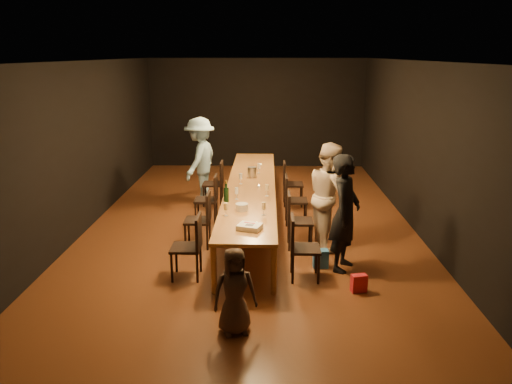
{
  "coord_description": "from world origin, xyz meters",
  "views": [
    {
      "loc": [
        0.31,
        -9.0,
        3.13
      ],
      "look_at": [
        0.13,
        -1.38,
        1.0
      ],
      "focal_mm": 35.0,
      "sensor_mm": 36.0,
      "label": 1
    }
  ],
  "objects_px": {
    "chair_left_0": "(186,247)",
    "chair_left_3": "(213,183)",
    "table": "(251,187)",
    "chair_right_0": "(305,248)",
    "chair_left_1": "(197,220)",
    "chair_left_2": "(206,199)",
    "man_blue": "(200,160)",
    "child": "(235,291)",
    "birthday_cake": "(250,227)",
    "woman_birthday": "(345,213)",
    "woman_tan": "(330,196)",
    "ice_bucket": "(252,172)",
    "champagne_bottle": "(226,191)",
    "chair_right_1": "(300,221)",
    "chair_right_3": "(293,184)",
    "plate_stack": "(242,207)",
    "chair_right_2": "(296,200)"
  },
  "relations": [
    {
      "from": "table",
      "to": "ice_bucket",
      "type": "bearing_deg",
      "value": 89.96
    },
    {
      "from": "chair_left_2",
      "to": "plate_stack",
      "type": "distance_m",
      "value": 1.78
    },
    {
      "from": "table",
      "to": "chair_right_1",
      "type": "relative_size",
      "value": 6.45
    },
    {
      "from": "chair_left_2",
      "to": "child",
      "type": "xyz_separation_m",
      "value": [
        0.79,
        -3.85,
        0.05
      ]
    },
    {
      "from": "chair_left_1",
      "to": "chair_left_2",
      "type": "relative_size",
      "value": 1.0
    },
    {
      "from": "chair_left_1",
      "to": "ice_bucket",
      "type": "xyz_separation_m",
      "value": [
        0.85,
        1.83,
        0.38
      ]
    },
    {
      "from": "chair_right_2",
      "to": "woman_tan",
      "type": "bearing_deg",
      "value": 22.95
    },
    {
      "from": "table",
      "to": "chair_left_2",
      "type": "height_order",
      "value": "chair_left_2"
    },
    {
      "from": "birthday_cake",
      "to": "chair_right_1",
      "type": "bearing_deg",
      "value": 76.17
    },
    {
      "from": "chair_right_2",
      "to": "ice_bucket",
      "type": "relative_size",
      "value": 4.68
    },
    {
      "from": "chair_right_1",
      "to": "chair_left_2",
      "type": "relative_size",
      "value": 1.0
    },
    {
      "from": "woman_tan",
      "to": "birthday_cake",
      "type": "xyz_separation_m",
      "value": [
        -1.27,
        -1.29,
        -0.09
      ]
    },
    {
      "from": "chair_right_1",
      "to": "chair_right_2",
      "type": "xyz_separation_m",
      "value": [
        0.0,
        1.2,
        0.0
      ]
    },
    {
      "from": "chair_right_2",
      "to": "plate_stack",
      "type": "bearing_deg",
      "value": -30.92
    },
    {
      "from": "chair_right_1",
      "to": "chair_right_3",
      "type": "height_order",
      "value": "same"
    },
    {
      "from": "champagne_bottle",
      "to": "child",
      "type": "bearing_deg",
      "value": -83.5
    },
    {
      "from": "table",
      "to": "chair_right_0",
      "type": "distance_m",
      "value": 2.56
    },
    {
      "from": "chair_right_1",
      "to": "child",
      "type": "relative_size",
      "value": 0.9
    },
    {
      "from": "chair_left_1",
      "to": "chair_left_2",
      "type": "bearing_deg",
      "value": 0.0
    },
    {
      "from": "chair_right_2",
      "to": "chair_left_1",
      "type": "bearing_deg",
      "value": -54.78
    },
    {
      "from": "chair_left_2",
      "to": "chair_left_3",
      "type": "height_order",
      "value": "same"
    },
    {
      "from": "chair_right_0",
      "to": "chair_left_0",
      "type": "height_order",
      "value": "same"
    },
    {
      "from": "chair_left_3",
      "to": "chair_right_0",
      "type": "bearing_deg",
      "value": -154.72
    },
    {
      "from": "chair_right_0",
      "to": "chair_left_1",
      "type": "height_order",
      "value": "same"
    },
    {
      "from": "table",
      "to": "woman_tan",
      "type": "bearing_deg",
      "value": -40.49
    },
    {
      "from": "chair_right_3",
      "to": "birthday_cake",
      "type": "relative_size",
      "value": 2.43
    },
    {
      "from": "woman_birthday",
      "to": "man_blue",
      "type": "relative_size",
      "value": 0.96
    },
    {
      "from": "birthday_cake",
      "to": "chair_left_0",
      "type": "bearing_deg",
      "value": -163.22
    },
    {
      "from": "chair_left_3",
      "to": "woman_birthday",
      "type": "xyz_separation_m",
      "value": [
        2.3,
        -3.24,
        0.41
      ]
    },
    {
      "from": "man_blue",
      "to": "chair_right_3",
      "type": "bearing_deg",
      "value": 96.67
    },
    {
      "from": "chair_right_1",
      "to": "child",
      "type": "xyz_separation_m",
      "value": [
        -0.91,
        -2.65,
        0.05
      ]
    },
    {
      "from": "woman_tan",
      "to": "ice_bucket",
      "type": "distance_m",
      "value": 2.21
    },
    {
      "from": "woman_birthday",
      "to": "woman_tan",
      "type": "bearing_deg",
      "value": 29.83
    },
    {
      "from": "chair_right_3",
      "to": "chair_left_1",
      "type": "relative_size",
      "value": 1.0
    },
    {
      "from": "chair_right_1",
      "to": "chair_left_0",
      "type": "distance_m",
      "value": 2.08
    },
    {
      "from": "table",
      "to": "champagne_bottle",
      "type": "distance_m",
      "value": 1.18
    },
    {
      "from": "chair_left_0",
      "to": "chair_left_3",
      "type": "distance_m",
      "value": 3.6
    },
    {
      "from": "plate_stack",
      "to": "table",
      "type": "bearing_deg",
      "value": 86.7
    },
    {
      "from": "table",
      "to": "chair_right_2",
      "type": "relative_size",
      "value": 6.45
    },
    {
      "from": "chair_right_1",
      "to": "birthday_cake",
      "type": "relative_size",
      "value": 2.43
    },
    {
      "from": "chair_right_1",
      "to": "chair_right_0",
      "type": "bearing_deg",
      "value": -0.0
    },
    {
      "from": "table",
      "to": "woman_tan",
      "type": "distance_m",
      "value": 1.76
    },
    {
      "from": "chair_left_1",
      "to": "plate_stack",
      "type": "height_order",
      "value": "chair_left_1"
    },
    {
      "from": "ice_bucket",
      "to": "chair_right_3",
      "type": "bearing_deg",
      "value": 33.77
    },
    {
      "from": "man_blue",
      "to": "child",
      "type": "bearing_deg",
      "value": 26.96
    },
    {
      "from": "woman_tan",
      "to": "champagne_bottle",
      "type": "xyz_separation_m",
      "value": [
        -1.7,
        0.04,
        0.05
      ]
    },
    {
      "from": "birthday_cake",
      "to": "ice_bucket",
      "type": "xyz_separation_m",
      "value": [
        -0.06,
        3.06,
        0.06
      ]
    },
    {
      "from": "chair_right_1",
      "to": "child",
      "type": "distance_m",
      "value": 2.8
    },
    {
      "from": "man_blue",
      "to": "ice_bucket",
      "type": "bearing_deg",
      "value": 68.13
    },
    {
      "from": "woman_tan",
      "to": "ice_bucket",
      "type": "xyz_separation_m",
      "value": [
        -1.33,
        1.77,
        -0.03
      ]
    }
  ]
}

